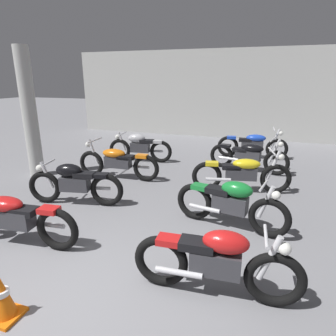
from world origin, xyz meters
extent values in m
plane|color=gray|center=(0.00, 0.00, 0.00)|extent=(60.00, 60.00, 0.00)
cube|color=#B2B2AD|center=(0.00, 10.46, 1.80)|extent=(13.06, 0.24, 3.60)
cylinder|color=#B2B2AD|center=(-3.65, 3.70, 1.60)|extent=(0.36, 0.36, 3.20)
torus|color=black|center=(-0.77, 0.96, 0.34)|extent=(0.68, 0.18, 0.67)
cube|color=#38383D|center=(-1.52, 0.88, 0.44)|extent=(0.68, 0.31, 0.28)
ellipsoid|color=red|center=(-1.62, 0.87, 0.66)|extent=(0.63, 0.38, 0.22)
cube|color=black|center=(-1.30, 0.90, 0.57)|extent=(0.42, 0.28, 0.10)
cube|color=red|center=(-0.87, 0.95, 0.64)|extent=(0.30, 0.23, 0.08)
cylinder|color=silver|center=(-1.03, 1.06, 0.32)|extent=(0.55, 0.13, 0.07)
torus|color=black|center=(-2.17, 2.31, 0.34)|extent=(0.68, 0.24, 0.67)
torus|color=black|center=(-0.89, 2.57, 0.34)|extent=(0.68, 0.24, 0.67)
cylinder|color=silver|center=(-2.09, 2.32, 0.59)|extent=(0.25, 0.12, 0.56)
cube|color=#38383D|center=(-1.53, 2.44, 0.44)|extent=(0.61, 0.35, 0.28)
ellipsoid|color=black|center=(-1.63, 2.42, 0.72)|extent=(0.57, 0.38, 0.26)
cube|color=black|center=(-1.31, 2.48, 0.64)|extent=(0.44, 0.32, 0.10)
cube|color=black|center=(-0.99, 2.55, 0.64)|extent=(0.31, 0.25, 0.08)
cylinder|color=silver|center=(-2.03, 2.34, 0.85)|extent=(0.13, 0.48, 0.04)
sphere|color=white|center=(-2.23, 2.29, 0.73)|extent=(0.14, 0.14, 0.14)
cylinder|color=silver|center=(-1.16, 2.65, 0.32)|extent=(0.55, 0.18, 0.07)
torus|color=black|center=(-2.23, 4.10, 0.34)|extent=(0.67, 0.14, 0.67)
torus|color=black|center=(-0.73, 4.16, 0.34)|extent=(0.67, 0.14, 0.67)
cylinder|color=silver|center=(-2.15, 4.10, 0.65)|extent=(0.28, 0.08, 0.66)
cube|color=#38383D|center=(-1.48, 4.13, 0.44)|extent=(0.67, 0.27, 0.28)
ellipsoid|color=orange|center=(-1.58, 4.13, 0.66)|extent=(0.61, 0.35, 0.22)
cube|color=black|center=(-1.26, 4.14, 0.57)|extent=(0.41, 0.26, 0.10)
cube|color=orange|center=(-0.83, 4.16, 0.64)|extent=(0.29, 0.21, 0.08)
cylinder|color=silver|center=(-2.09, 4.10, 0.96)|extent=(0.07, 0.68, 0.04)
sphere|color=white|center=(-2.29, 4.09, 0.84)|extent=(0.14, 0.14, 0.14)
cylinder|color=silver|center=(-0.98, 4.28, 0.32)|extent=(0.55, 0.09, 0.07)
torus|color=black|center=(-2.25, 5.70, 0.34)|extent=(0.68, 0.20, 0.67)
torus|color=black|center=(-0.96, 5.87, 0.34)|extent=(0.68, 0.20, 0.67)
cylinder|color=silver|center=(-2.17, 5.71, 0.59)|extent=(0.25, 0.10, 0.56)
cube|color=#38383D|center=(-1.61, 5.78, 0.44)|extent=(0.60, 0.31, 0.28)
ellipsoid|color=#B7B7BC|center=(-1.71, 5.77, 0.72)|extent=(0.55, 0.35, 0.26)
cube|color=black|center=(-1.39, 5.81, 0.64)|extent=(0.43, 0.29, 0.10)
cube|color=#B7B7BC|center=(-1.06, 5.85, 0.64)|extent=(0.30, 0.23, 0.08)
cylinder|color=silver|center=(-2.11, 5.72, 0.85)|extent=(0.10, 0.48, 0.04)
sphere|color=white|center=(-2.31, 5.69, 0.73)|extent=(0.14, 0.14, 0.14)
cylinder|color=silver|center=(-1.23, 5.96, 0.32)|extent=(0.55, 0.14, 0.07)
torus|color=black|center=(2.22, 0.80, 0.34)|extent=(0.68, 0.15, 0.67)
torus|color=black|center=(0.92, 0.72, 0.34)|extent=(0.68, 0.15, 0.67)
cylinder|color=silver|center=(2.14, 0.80, 0.59)|extent=(0.25, 0.08, 0.56)
cube|color=#38383D|center=(1.57, 0.76, 0.44)|extent=(0.59, 0.27, 0.28)
ellipsoid|color=red|center=(1.67, 0.77, 0.72)|extent=(0.54, 0.31, 0.26)
cube|color=black|center=(1.35, 0.75, 0.64)|extent=(0.41, 0.26, 0.10)
cube|color=red|center=(1.02, 0.73, 0.64)|extent=(0.29, 0.22, 0.08)
cylinder|color=silver|center=(2.08, 0.79, 0.85)|extent=(0.07, 0.48, 0.04)
sphere|color=white|center=(2.28, 0.81, 0.73)|extent=(0.14, 0.14, 0.14)
cylinder|color=silver|center=(1.18, 0.61, 0.32)|extent=(0.55, 0.10, 0.07)
torus|color=black|center=(2.16, 2.33, 0.34)|extent=(0.68, 0.24, 0.67)
torus|color=black|center=(0.88, 2.58, 0.34)|extent=(0.68, 0.24, 0.67)
cylinder|color=silver|center=(2.08, 2.35, 0.59)|extent=(0.25, 0.12, 0.56)
cube|color=#38383D|center=(1.52, 2.46, 0.44)|extent=(0.61, 0.35, 0.28)
ellipsoid|color=#197F33|center=(1.62, 2.44, 0.72)|extent=(0.56, 0.37, 0.26)
cube|color=black|center=(1.30, 2.50, 0.64)|extent=(0.44, 0.31, 0.10)
cube|color=#197F33|center=(0.98, 2.56, 0.64)|extent=(0.31, 0.25, 0.08)
cylinder|color=silver|center=(2.02, 2.36, 0.85)|extent=(0.13, 0.48, 0.04)
sphere|color=white|center=(2.22, 2.32, 0.73)|extent=(0.14, 0.14, 0.14)
cylinder|color=silver|center=(1.10, 2.41, 0.32)|extent=(0.55, 0.17, 0.07)
torus|color=black|center=(2.27, 4.35, 0.34)|extent=(0.68, 0.24, 0.67)
torus|color=black|center=(0.80, 4.05, 0.34)|extent=(0.68, 0.24, 0.67)
cylinder|color=silver|center=(2.20, 4.33, 0.65)|extent=(0.28, 0.12, 0.66)
cube|color=#38383D|center=(1.54, 4.20, 0.44)|extent=(0.69, 0.37, 0.28)
ellipsoid|color=yellow|center=(1.64, 4.22, 0.66)|extent=(0.65, 0.43, 0.22)
cube|color=black|center=(1.32, 4.15, 0.57)|extent=(0.44, 0.32, 0.10)
cube|color=yellow|center=(0.90, 4.07, 0.64)|extent=(0.31, 0.25, 0.08)
cylinder|color=silver|center=(2.14, 4.32, 0.96)|extent=(0.17, 0.67, 0.04)
sphere|color=white|center=(2.33, 4.36, 0.84)|extent=(0.14, 0.14, 0.14)
cylinder|color=silver|center=(1.08, 3.97, 0.32)|extent=(0.55, 0.18, 0.07)
torus|color=black|center=(2.31, 5.69, 0.34)|extent=(0.68, 0.24, 0.67)
torus|color=black|center=(0.83, 5.98, 0.34)|extent=(0.68, 0.24, 0.67)
cylinder|color=silver|center=(2.23, 5.71, 0.65)|extent=(0.28, 0.12, 0.66)
cube|color=#38383D|center=(1.57, 5.84, 0.44)|extent=(0.69, 0.36, 0.28)
ellipsoid|color=black|center=(1.67, 5.82, 0.66)|extent=(0.65, 0.43, 0.22)
cube|color=black|center=(1.35, 5.88, 0.57)|extent=(0.44, 0.31, 0.10)
cube|color=black|center=(0.93, 5.96, 0.64)|extent=(0.31, 0.25, 0.08)
cylinder|color=silver|center=(2.17, 5.72, 0.96)|extent=(0.17, 0.67, 0.04)
sphere|color=white|center=(2.37, 5.68, 0.84)|extent=(0.14, 0.14, 0.14)
cylinder|color=silver|center=(1.05, 5.81, 0.32)|extent=(0.55, 0.17, 0.07)
torus|color=black|center=(2.34, 7.33, 0.34)|extent=(0.68, 0.15, 0.67)
torus|color=black|center=(0.85, 7.23, 0.34)|extent=(0.68, 0.15, 0.67)
cylinder|color=silver|center=(2.26, 7.32, 0.65)|extent=(0.28, 0.09, 0.66)
cube|color=#38383D|center=(1.60, 7.28, 0.44)|extent=(0.67, 0.28, 0.28)
ellipsoid|color=blue|center=(1.70, 7.29, 0.66)|extent=(0.62, 0.36, 0.22)
cube|color=black|center=(1.38, 7.27, 0.57)|extent=(0.41, 0.27, 0.10)
cube|color=blue|center=(0.95, 7.24, 0.64)|extent=(0.29, 0.22, 0.08)
cylinder|color=silver|center=(2.20, 7.32, 0.96)|extent=(0.08, 0.68, 0.04)
sphere|color=white|center=(2.40, 7.33, 0.84)|extent=(0.14, 0.14, 0.14)
cylinder|color=silver|center=(1.11, 7.12, 0.32)|extent=(0.55, 0.11, 0.07)
cube|color=orange|center=(-0.47, -0.30, 0.02)|extent=(0.32, 0.32, 0.04)
cone|color=orange|center=(-0.47, -0.30, 0.29)|extent=(0.24, 0.24, 0.50)
cylinder|color=white|center=(-0.47, -0.30, 0.32)|extent=(0.15, 0.15, 0.06)
camera|label=1|loc=(1.98, -2.11, 2.44)|focal=31.12mm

